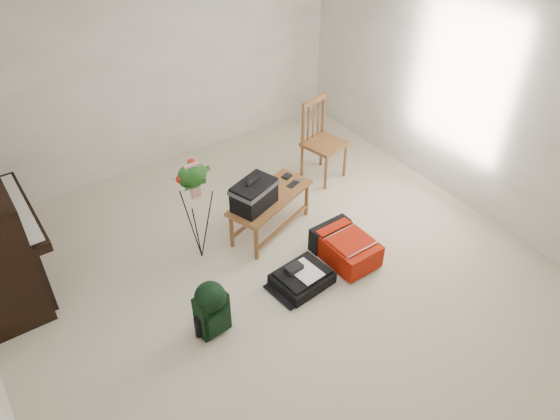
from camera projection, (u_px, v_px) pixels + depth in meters
floor at (284, 288)px, 5.29m from camera, size 5.00×5.50×0.01m
ceiling at (286, 34)px, 3.74m from camera, size 5.00×5.50×0.01m
wall_back at (149, 69)px, 6.30m from camera, size 5.00×0.04×2.50m
wall_right at (483, 103)px, 5.63m from camera, size 0.04×5.50×2.50m
bench at (256, 193)px, 5.58m from camera, size 1.09×0.72×0.78m
dining_chair at (323, 141)px, 6.50m from camera, size 0.52×0.52×1.00m
red_suitcase at (343, 245)px, 5.56m from camera, size 0.46×0.66×0.28m
black_duffel at (302, 278)px, 5.28m from camera, size 0.57×0.48×0.22m
green_backpack at (211, 306)px, 4.69m from camera, size 0.30×0.28×0.56m
flower_stand at (197, 213)px, 5.29m from camera, size 0.40×0.40×1.17m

